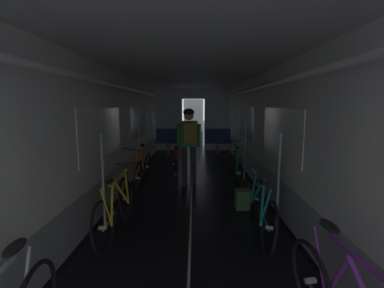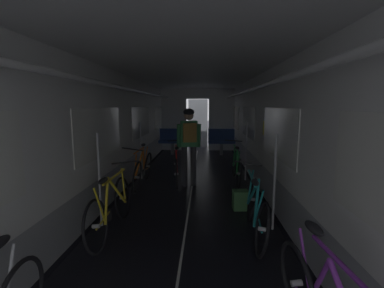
% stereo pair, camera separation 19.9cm
% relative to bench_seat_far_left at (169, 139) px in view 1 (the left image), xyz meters
% --- Properties ---
extents(train_car_shell, '(3.14, 12.34, 2.57)m').
position_rel_bench_seat_far_left_xyz_m(train_car_shell, '(0.90, -4.47, 1.13)').
color(train_car_shell, black).
rests_on(train_car_shell, ground).
extents(bench_seat_far_left, '(0.98, 0.51, 0.95)m').
position_rel_bench_seat_far_left_xyz_m(bench_seat_far_left, '(0.00, 0.00, 0.00)').
color(bench_seat_far_left, gray).
rests_on(bench_seat_far_left, ground).
extents(bench_seat_far_right, '(0.98, 0.51, 0.95)m').
position_rel_bench_seat_far_left_xyz_m(bench_seat_far_right, '(1.80, 0.00, 0.00)').
color(bench_seat_far_right, gray).
rests_on(bench_seat_far_right, ground).
extents(bicycle_teal, '(0.44, 1.70, 0.96)m').
position_rel_bench_seat_far_left_xyz_m(bicycle_teal, '(1.89, -6.17, -0.19)').
color(bicycle_teal, black).
rests_on(bicycle_teal, ground).
extents(bicycle_yellow, '(0.44, 1.69, 0.95)m').
position_rel_bench_seat_far_left_xyz_m(bicycle_yellow, '(-0.13, -6.19, -0.19)').
color(bicycle_yellow, black).
rests_on(bicycle_yellow, ground).
extents(bicycle_orange, '(0.44, 1.69, 0.95)m').
position_rel_bench_seat_far_left_xyz_m(bicycle_orange, '(-0.21, -3.93, -0.19)').
color(bicycle_orange, black).
rests_on(bicycle_orange, ground).
extents(bicycle_green, '(0.44, 1.69, 0.95)m').
position_rel_bench_seat_far_left_xyz_m(bicycle_green, '(1.93, -3.56, -0.18)').
color(bicycle_green, black).
rests_on(bicycle_green, ground).
extents(person_cyclist_aisle, '(0.55, 0.43, 1.73)m').
position_rel_bench_seat_far_left_xyz_m(person_cyclist_aisle, '(0.84, -3.92, 0.50)').
color(person_cyclist_aisle, '#2D2D33').
rests_on(person_cyclist_aisle, ground).
extents(bicycle_red_in_aisle, '(0.44, 1.69, 0.94)m').
position_rel_bench_seat_far_left_xyz_m(bicycle_red_in_aisle, '(0.52, -3.65, -0.18)').
color(bicycle_red_in_aisle, black).
rests_on(bicycle_red_in_aisle, ground).
extents(backpack_on_floor, '(0.27, 0.22, 0.34)m').
position_rel_bench_seat_far_left_xyz_m(backpack_on_floor, '(1.80, -5.24, -0.40)').
color(backpack_on_floor, '#3D703D').
rests_on(backpack_on_floor, ground).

